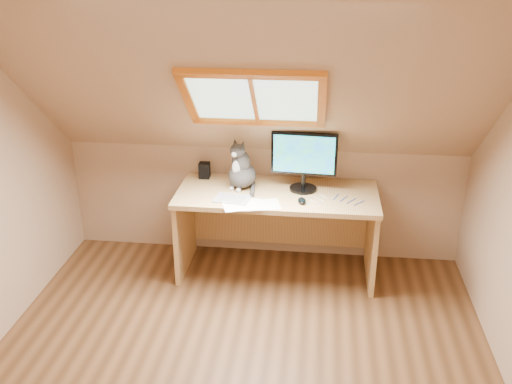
# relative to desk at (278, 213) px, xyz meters

# --- Properties ---
(ground) EXTENTS (3.50, 3.50, 0.00)m
(ground) POSITION_rel_desk_xyz_m (-0.15, -1.45, -0.53)
(ground) COLOR brown
(ground) RESTS_ON ground
(room_shell) EXTENTS (3.52, 3.52, 2.41)m
(room_shell) POSITION_rel_desk_xyz_m (-0.15, -1.54, 0.90)
(room_shell) COLOR tan
(room_shell) RESTS_ON ground
(desk) EXTENTS (1.66, 0.73, 0.76)m
(desk) POSITION_rel_desk_xyz_m (0.00, 0.00, 0.00)
(desk) COLOR tan
(desk) RESTS_ON ground
(monitor) EXTENTS (0.54, 0.23, 0.50)m
(monitor) POSITION_rel_desk_xyz_m (0.21, -0.00, 0.51)
(monitor) COLOR black
(monitor) RESTS_ON desk
(cat) EXTENTS (0.33, 0.35, 0.43)m
(cat) POSITION_rel_desk_xyz_m (-0.31, 0.01, 0.38)
(cat) COLOR #3C3835
(cat) RESTS_ON desk
(desk_speaker) EXTENTS (0.10, 0.10, 0.14)m
(desk_speaker) POSITION_rel_desk_xyz_m (-0.66, 0.18, 0.30)
(desk_speaker) COLOR black
(desk_speaker) RESTS_ON desk
(graphics_tablet) EXTENTS (0.30, 0.23, 0.01)m
(graphics_tablet) POSITION_rel_desk_xyz_m (-0.35, -0.26, 0.23)
(graphics_tablet) COLOR #B2B2B7
(graphics_tablet) RESTS_ON desk
(mouse) EXTENTS (0.08, 0.12, 0.04)m
(mouse) POSITION_rel_desk_xyz_m (0.21, -0.26, 0.25)
(mouse) COLOR black
(mouse) RESTS_ON desk
(papers) EXTENTS (0.35, 0.30, 0.01)m
(papers) POSITION_rel_desk_xyz_m (-0.19, -0.33, 0.23)
(papers) COLOR white
(papers) RESTS_ON desk
(cables) EXTENTS (0.51, 0.26, 0.01)m
(cables) POSITION_rel_desk_xyz_m (0.47, -0.19, 0.23)
(cables) COLOR silver
(cables) RESTS_ON desk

